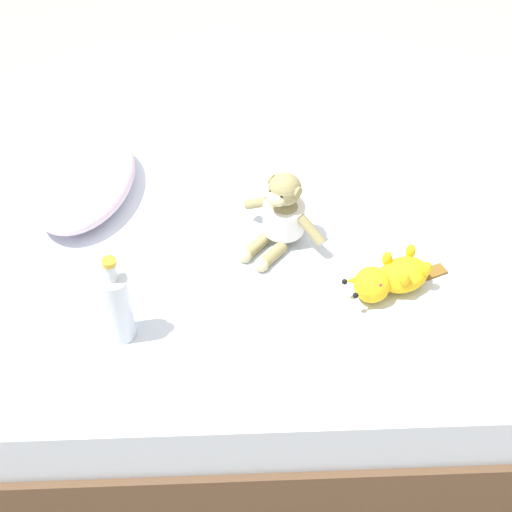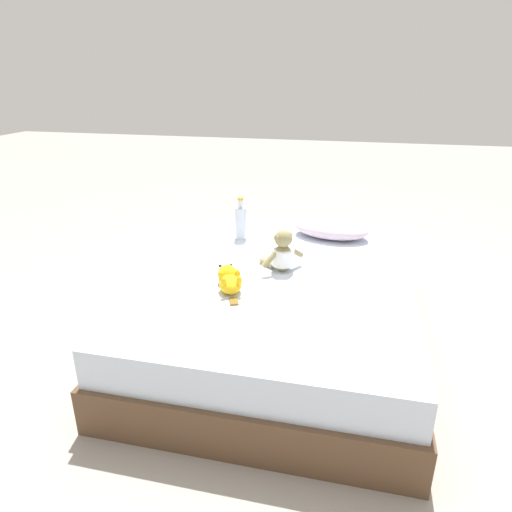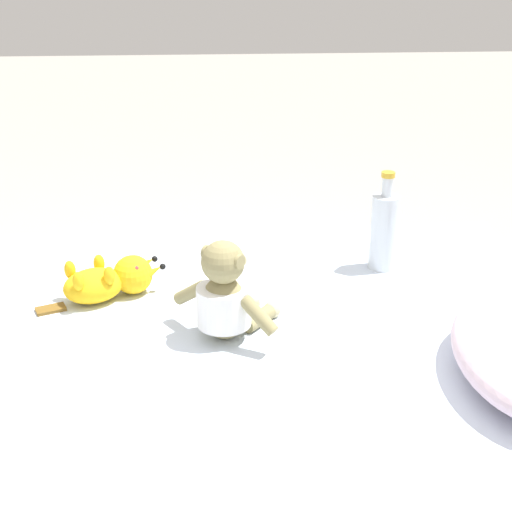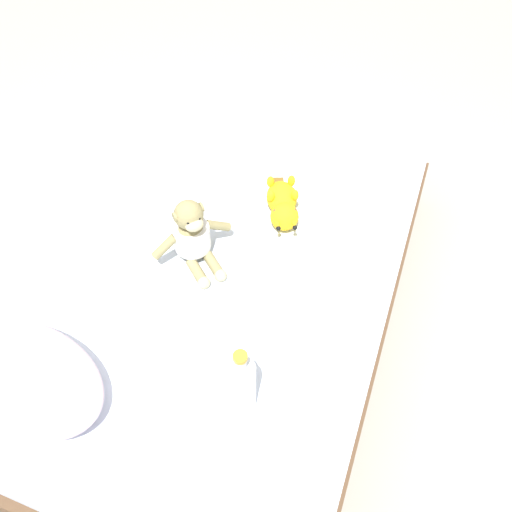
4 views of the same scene
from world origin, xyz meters
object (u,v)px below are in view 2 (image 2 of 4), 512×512
at_px(plush_yellow_creature, 229,279).
at_px(glass_bottle, 241,222).
at_px(plush_monkey, 282,253).
at_px(bed, 282,307).
at_px(pillow, 331,228).

xyz_separation_m(plush_yellow_creature, glass_bottle, (-0.13, 0.72, 0.06)).
bearing_deg(plush_monkey, bed, -72.21).
height_order(bed, pillow, pillow).
bearing_deg(plush_monkey, plush_yellow_creature, -127.33).
bearing_deg(bed, plush_monkey, 107.79).
relative_size(bed, plush_yellow_creature, 5.86).
height_order(bed, plush_yellow_creature, plush_yellow_creature).
xyz_separation_m(plush_monkey, plush_yellow_creature, (-0.22, -0.28, -0.05)).
bearing_deg(plush_yellow_creature, glass_bottle, 100.13).
distance_m(bed, plush_monkey, 0.30).
relative_size(plush_monkey, plush_yellow_creature, 0.80).
distance_m(bed, pillow, 0.73).
bearing_deg(pillow, plush_yellow_creature, -116.57).
bearing_deg(glass_bottle, bed, -53.55).
xyz_separation_m(bed, plush_yellow_creature, (-0.23, -0.23, 0.25)).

